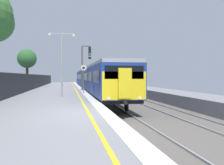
{
  "coord_description": "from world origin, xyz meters",
  "views": [
    {
      "loc": [
        -1.19,
        -9.85,
        1.56
      ],
      "look_at": [
        1.58,
        4.87,
        1.18
      ],
      "focal_mm": 37.25,
      "sensor_mm": 36.0,
      "label": 1
    }
  ],
  "objects_px": {
    "commuter_train_at_platform": "(91,79)",
    "platform_lamp_mid": "(62,58)",
    "speed_limit_sign": "(84,75)",
    "background_tree_left": "(27,59)",
    "signal_gantry": "(85,63)"
  },
  "relations": [
    {
      "from": "commuter_train_at_platform",
      "to": "platform_lamp_mid",
      "type": "height_order",
      "value": "platform_lamp_mid"
    },
    {
      "from": "speed_limit_sign",
      "to": "background_tree_left",
      "type": "distance_m",
      "value": 18.22
    },
    {
      "from": "commuter_train_at_platform",
      "to": "platform_lamp_mid",
      "type": "distance_m",
      "value": 15.83
    },
    {
      "from": "platform_lamp_mid",
      "to": "background_tree_left",
      "type": "relative_size",
      "value": 0.84
    },
    {
      "from": "speed_limit_sign",
      "to": "platform_lamp_mid",
      "type": "distance_m",
      "value": 4.57
    },
    {
      "from": "commuter_train_at_platform",
      "to": "speed_limit_sign",
      "type": "bearing_deg",
      "value": -99.25
    },
    {
      "from": "commuter_train_at_platform",
      "to": "signal_gantry",
      "type": "distance_m",
      "value": 7.63
    },
    {
      "from": "platform_lamp_mid",
      "to": "background_tree_left",
      "type": "distance_m",
      "value": 21.09
    },
    {
      "from": "commuter_train_at_platform",
      "to": "speed_limit_sign",
      "type": "relative_size",
      "value": 15.11
    },
    {
      "from": "speed_limit_sign",
      "to": "background_tree_left",
      "type": "xyz_separation_m",
      "value": [
        -7.82,
        16.26,
        2.59
      ]
    },
    {
      "from": "signal_gantry",
      "to": "platform_lamp_mid",
      "type": "distance_m",
      "value": 8.36
    },
    {
      "from": "signal_gantry",
      "to": "background_tree_left",
      "type": "height_order",
      "value": "background_tree_left"
    },
    {
      "from": "commuter_train_at_platform",
      "to": "signal_gantry",
      "type": "bearing_deg",
      "value": -101.52
    },
    {
      "from": "commuter_train_at_platform",
      "to": "speed_limit_sign",
      "type": "height_order",
      "value": "commuter_train_at_platform"
    },
    {
      "from": "commuter_train_at_platform",
      "to": "background_tree_left",
      "type": "relative_size",
      "value": 6.9
    }
  ]
}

